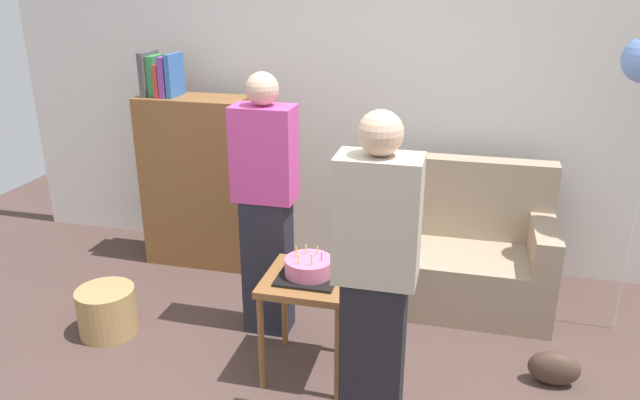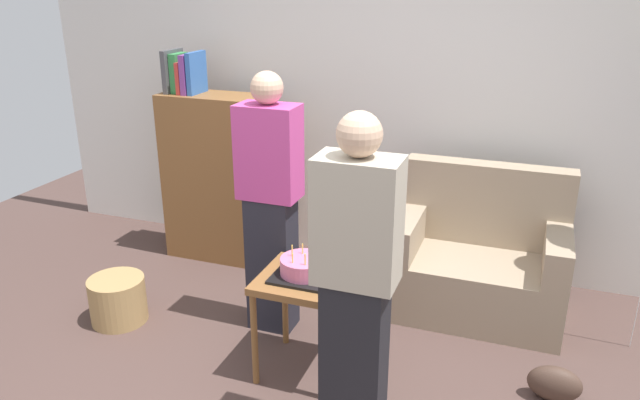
# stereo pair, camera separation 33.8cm
# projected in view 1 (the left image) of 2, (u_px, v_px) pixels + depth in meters

# --- Properties ---
(wall_back) EXTENTS (6.00, 0.10, 2.70)m
(wall_back) POSITION_uv_depth(u_px,v_px,m) (385.00, 88.00, 4.47)
(wall_back) COLOR silver
(wall_back) RESTS_ON ground_plane
(couch) EXTENTS (1.10, 0.70, 0.96)m
(couch) POSITION_uv_depth(u_px,v_px,m) (467.00, 255.00, 4.13)
(couch) COLOR gray
(couch) RESTS_ON ground_plane
(bookshelf) EXTENTS (0.80, 0.36, 1.61)m
(bookshelf) POSITION_uv_depth(u_px,v_px,m) (197.00, 178.00, 4.61)
(bookshelf) COLOR brown
(bookshelf) RESTS_ON ground_plane
(side_table) EXTENTS (0.48, 0.48, 0.60)m
(side_table) POSITION_uv_depth(u_px,v_px,m) (309.00, 291.00, 3.31)
(side_table) COLOR brown
(side_table) RESTS_ON ground_plane
(birthday_cake) EXTENTS (0.32, 0.32, 0.17)m
(birthday_cake) POSITION_uv_depth(u_px,v_px,m) (309.00, 268.00, 3.26)
(birthday_cake) COLOR black
(birthday_cake) RESTS_ON side_table
(person_blowing_candles) EXTENTS (0.36, 0.22, 1.63)m
(person_blowing_candles) POSITION_uv_depth(u_px,v_px,m) (266.00, 206.00, 3.62)
(person_blowing_candles) COLOR #23232D
(person_blowing_candles) RESTS_ON ground_plane
(person_holding_cake) EXTENTS (0.36, 0.22, 1.63)m
(person_holding_cake) POSITION_uv_depth(u_px,v_px,m) (375.00, 288.00, 2.67)
(person_holding_cake) COLOR black
(person_holding_cake) RESTS_ON ground_plane
(wicker_basket) EXTENTS (0.36, 0.36, 0.30)m
(wicker_basket) POSITION_uv_depth(u_px,v_px,m) (107.00, 311.00, 3.80)
(wicker_basket) COLOR #A88451
(wicker_basket) RESTS_ON ground_plane
(handbag) EXTENTS (0.28, 0.14, 0.20)m
(handbag) POSITION_uv_depth(u_px,v_px,m) (554.00, 368.00, 3.33)
(handbag) COLOR #473328
(handbag) RESTS_ON ground_plane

